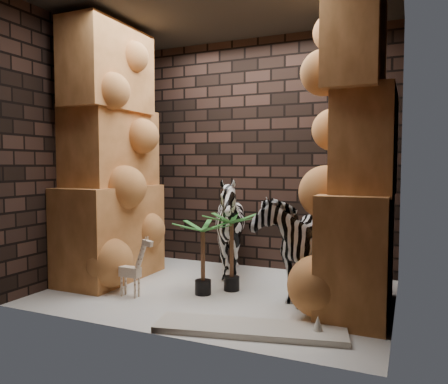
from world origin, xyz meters
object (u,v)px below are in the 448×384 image
at_px(zebra_left, 230,233).
at_px(palm_front, 232,252).
at_px(surfboard, 250,328).
at_px(palm_back, 203,258).
at_px(giraffe_toy, 130,265).
at_px(zebra_right, 294,235).

relative_size(zebra_left, palm_front, 1.43).
xyz_separation_m(palm_front, surfboard, (0.58, -1.01, -0.40)).
bearing_deg(surfboard, zebra_left, 106.05).
relative_size(palm_back, surfboard, 0.50).
bearing_deg(surfboard, palm_back, 124.24).
bearing_deg(giraffe_toy, palm_back, 30.56).
bearing_deg(palm_front, surfboard, -60.17).
bearing_deg(surfboard, zebra_right, 73.57).
height_order(zebra_right, zebra_left, zebra_right).
height_order(zebra_left, giraffe_toy, zebra_left).
bearing_deg(zebra_left, surfboard, -40.59).
bearing_deg(giraffe_toy, zebra_right, 26.23).
bearing_deg(giraffe_toy, palm_front, 36.70).
xyz_separation_m(zebra_right, palm_front, (-0.66, -0.09, -0.21)).
relative_size(zebra_right, surfboard, 0.81).
distance_m(giraffe_toy, surfboard, 1.53).
bearing_deg(zebra_right, zebra_left, 156.81).
bearing_deg(zebra_right, palm_front, -173.58).
distance_m(zebra_right, surfboard, 1.25).
distance_m(zebra_left, giraffe_toy, 1.27).
xyz_separation_m(zebra_right, surfboard, (-0.08, -1.09, -0.60)).
height_order(palm_back, surfboard, palm_back).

